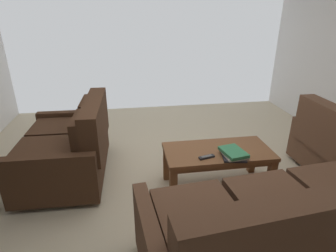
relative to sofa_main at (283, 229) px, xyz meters
name	(u,v)px	position (x,y,z in m)	size (l,w,h in m)	color
ground_plane	(176,187)	(0.54, -1.10, -0.37)	(5.06, 5.36, 0.01)	beige
sofa_main	(283,229)	(0.00, 0.00, 0.00)	(2.01, 1.00, 0.84)	black
loveseat_near	(70,147)	(1.67, -1.52, 0.00)	(0.92, 1.30, 0.89)	black
coffee_table	(218,156)	(0.12, -1.05, 0.00)	(1.10, 0.53, 0.44)	brown
book_stack	(234,154)	(0.02, -0.89, 0.11)	(0.25, 0.30, 0.07)	black
tv_remote	(207,157)	(0.28, -0.91, 0.09)	(0.17, 0.08, 0.02)	black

